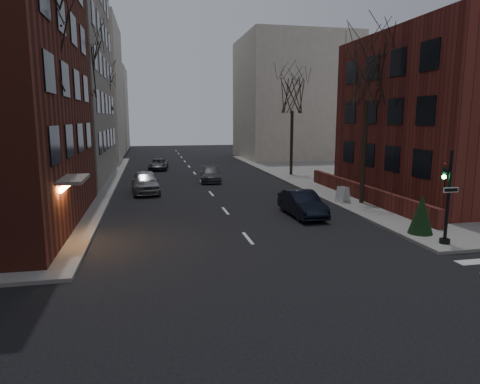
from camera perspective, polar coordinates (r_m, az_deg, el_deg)
name	(u,v)px	position (r m, az deg, el deg)	size (l,w,h in m)	color
building_right_brick	(463,117)	(32.92, 27.60, 8.81)	(12.00, 14.00, 11.00)	maroon
low_wall_right	(361,192)	(29.33, 15.88, 0.02)	(0.35, 16.00, 1.00)	maroon
building_distant_la	(65,91)	(62.57, -22.27, 12.39)	(14.00, 16.00, 18.00)	beige
building_distant_ra	(293,99)	(59.79, 7.11, 12.22)	(14.00, 14.00, 16.00)	beige
building_distant_lb	(97,109)	(79.04, -18.53, 10.48)	(10.00, 12.00, 14.00)	beige
traffic_signal	(447,203)	(20.08, 25.83, -1.37)	(0.76, 0.44, 4.00)	black
tree_left_a	(39,47)	(21.25, -25.24, 17.06)	(4.18, 4.18, 10.26)	#2D231C
tree_left_b	(81,68)	(33.04, -20.43, 15.24)	(4.40, 4.40, 10.80)	#2D231C
tree_left_c	(103,92)	(46.84, -17.84, 12.54)	(3.96, 3.96, 9.72)	#2D231C
tree_right_a	(368,75)	(27.92, 16.65, 14.72)	(3.96, 3.96, 9.72)	#2D231C
tree_right_b	(293,95)	(40.75, 7.03, 12.77)	(3.74, 3.74, 9.18)	#2D231C
streetlamp_near	(86,138)	(28.84, -19.84, 6.83)	(0.36, 0.36, 6.28)	black
streetlamp_far	(112,129)	(48.72, -16.66, 8.01)	(0.36, 0.36, 6.28)	black
parked_sedan	(302,204)	(24.28, 8.29, -1.55)	(1.51, 4.33, 1.43)	black
car_lane_silver	(145,182)	(32.22, -12.51, 1.32)	(1.93, 4.79, 1.63)	gray
car_lane_gray	(211,174)	(37.22, -3.94, 2.35)	(1.73, 4.26, 1.23)	#3F4044
car_lane_far	(158,164)	(46.45, -10.84, 3.66)	(1.94, 4.20, 1.17)	#46464B
sandwich_board	(343,194)	(27.96, 13.55, -0.31)	(0.46, 0.64, 1.03)	silver
evergreen_shrub	(421,214)	(21.52, 23.03, -2.71)	(1.12, 1.12, 1.87)	black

